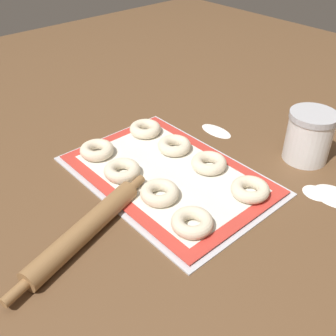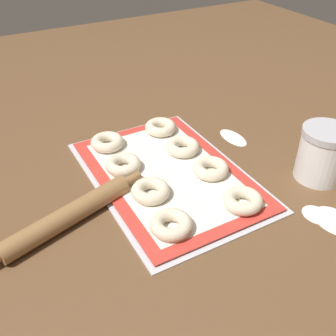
% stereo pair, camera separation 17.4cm
% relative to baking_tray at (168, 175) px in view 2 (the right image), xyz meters
% --- Properties ---
extents(ground_plane, '(2.80, 2.80, 0.00)m').
position_rel_baking_tray_xyz_m(ground_plane, '(0.01, 0.01, -0.00)').
color(ground_plane, brown).
extents(baking_tray, '(0.52, 0.36, 0.01)m').
position_rel_baking_tray_xyz_m(baking_tray, '(0.00, 0.00, 0.00)').
color(baking_tray, silver).
rests_on(baking_tray, ground_plane).
extents(baking_mat, '(0.49, 0.33, 0.00)m').
position_rel_baking_tray_xyz_m(baking_mat, '(-0.00, 0.00, 0.01)').
color(baking_mat, red).
rests_on(baking_mat, baking_tray).
extents(bagel_front_far_left, '(0.09, 0.09, 0.03)m').
position_rel_baking_tray_xyz_m(bagel_front_far_left, '(-0.19, -0.09, 0.02)').
color(bagel_front_far_left, beige).
rests_on(bagel_front_far_left, baking_mat).
extents(bagel_front_mid_left, '(0.09, 0.09, 0.03)m').
position_rel_baking_tray_xyz_m(bagel_front_mid_left, '(-0.07, -0.09, 0.02)').
color(bagel_front_mid_left, beige).
rests_on(bagel_front_mid_left, baking_mat).
extents(bagel_front_mid_right, '(0.09, 0.09, 0.03)m').
position_rel_baking_tray_xyz_m(bagel_front_mid_right, '(0.06, -0.08, 0.02)').
color(bagel_front_mid_right, beige).
rests_on(bagel_front_mid_right, baking_mat).
extents(bagel_front_far_right, '(0.09, 0.09, 0.03)m').
position_rel_baking_tray_xyz_m(bagel_front_far_right, '(0.18, -0.09, 0.02)').
color(bagel_front_far_right, beige).
rests_on(bagel_front_far_right, baking_mat).
extents(bagel_back_far_left, '(0.09, 0.09, 0.03)m').
position_rel_baking_tray_xyz_m(bagel_back_far_left, '(-0.19, 0.08, 0.02)').
color(bagel_back_far_left, beige).
rests_on(bagel_back_far_left, baking_mat).
extents(bagel_back_mid_left, '(0.09, 0.09, 0.03)m').
position_rel_baking_tray_xyz_m(bagel_back_mid_left, '(-0.07, 0.08, 0.02)').
color(bagel_back_mid_left, beige).
rests_on(bagel_back_mid_left, baking_mat).
extents(bagel_back_mid_right, '(0.09, 0.09, 0.03)m').
position_rel_baking_tray_xyz_m(bagel_back_mid_right, '(0.05, 0.09, 0.02)').
color(bagel_back_mid_right, beige).
rests_on(bagel_back_mid_right, baking_mat).
extents(bagel_back_far_right, '(0.09, 0.09, 0.03)m').
position_rel_baking_tray_xyz_m(bagel_back_far_right, '(0.19, 0.09, 0.02)').
color(bagel_back_far_right, beige).
rests_on(bagel_back_far_right, baking_mat).
extents(flour_canister, '(0.12, 0.12, 0.14)m').
position_rel_baking_tray_xyz_m(flour_canister, '(0.18, 0.33, 0.06)').
color(flour_canister, white).
rests_on(flour_canister, ground_plane).
extents(rolling_pin, '(0.14, 0.40, 0.05)m').
position_rel_baking_tray_xyz_m(rolling_pin, '(0.05, -0.27, 0.02)').
color(rolling_pin, olive).
rests_on(rolling_pin, ground_plane).
extents(flour_patch_near, '(0.10, 0.08, 0.00)m').
position_rel_baking_tray_xyz_m(flour_patch_near, '(0.32, 0.24, -0.00)').
color(flour_patch_near, white).
rests_on(flour_patch_near, ground_plane).
extents(flour_patch_far, '(0.07, 0.06, 0.00)m').
position_rel_baking_tray_xyz_m(flour_patch_far, '(0.28, 0.22, -0.00)').
color(flour_patch_far, white).
rests_on(flour_patch_far, ground_plane).
extents(flour_patch_side, '(0.11, 0.05, 0.00)m').
position_rel_baking_tray_xyz_m(flour_patch_side, '(-0.07, 0.26, -0.00)').
color(flour_patch_side, white).
rests_on(flour_patch_side, ground_plane).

